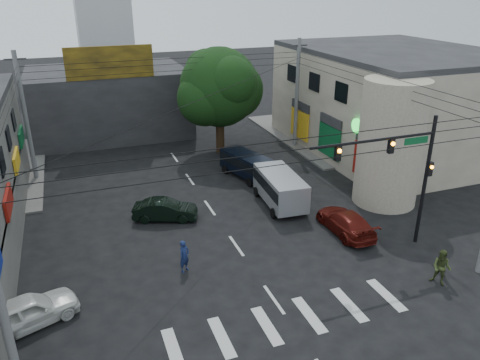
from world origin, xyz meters
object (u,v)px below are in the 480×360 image
pedestrian_olive (441,268)px  maroon_sedan (345,222)px  white_compact (27,311)px  navy_van (246,166)px  traffic_gantry (402,164)px  silver_minivan (280,190)px  traffic_officer (184,256)px  utility_pole_far_right (297,95)px  utility_pole_far_left (26,118)px  street_tree (219,88)px  dark_sedan (165,210)px

pedestrian_olive → maroon_sedan: bearing=165.3°
white_compact → navy_van: (14.38, 11.97, 0.19)m
white_compact → pedestrian_olive: 18.57m
traffic_gantry → white_compact: traffic_gantry is taller
silver_minivan → traffic_officer: (-7.60, -5.22, -0.21)m
white_compact → traffic_officer: 7.30m
traffic_officer → navy_van: bearing=21.0°
utility_pole_far_right → utility_pole_far_left: bearing=180.0°
street_tree → navy_van: (0.05, -6.03, -4.58)m
utility_pole_far_right → silver_minivan: size_ratio=1.83×
street_tree → utility_pole_far_left: 14.56m
utility_pole_far_right → white_compact: size_ratio=2.06×
white_compact → street_tree: bearing=-59.5°
utility_pole_far_right → traffic_officer: (-13.72, -15.33, -3.76)m
pedestrian_olive → utility_pole_far_left: bearing=-166.9°
utility_pole_far_left → pedestrian_olive: size_ratio=5.10×
utility_pole_far_left → traffic_gantry: bearing=-42.9°
utility_pole_far_right → dark_sedan: (-13.46, -9.56, -3.97)m
street_tree → utility_pole_far_left: (-14.50, -1.00, -0.87)m
maroon_sedan → navy_van: navy_van is taller
utility_pole_far_right → white_compact: utility_pole_far_right is taller
dark_sedan → traffic_officer: (-0.26, -5.77, 0.21)m
white_compact → maroon_sedan: (16.74, 2.32, -0.06)m
dark_sedan → traffic_gantry: bearing=-104.8°
street_tree → dark_sedan: (-6.96, -10.56, -4.84)m
pedestrian_olive → white_compact: bearing=-129.9°
silver_minivan → traffic_officer: size_ratio=2.97×
navy_van → white_compact: bearing=114.1°
traffic_gantry → navy_van: (-3.78, 11.98, -3.94)m
street_tree → silver_minivan: size_ratio=1.74×
white_compact → silver_minivan: (14.71, 6.89, 0.34)m
dark_sedan → street_tree: bearing=-13.6°
traffic_gantry → utility_pole_far_left: size_ratio=0.78×
traffic_gantry → maroon_sedan: (-1.42, 2.32, -4.18)m
maroon_sedan → traffic_officer: size_ratio=2.66×
utility_pole_far_right → maroon_sedan: (-4.09, -14.68, -3.95)m
white_compact → utility_pole_far_right: bearing=-71.8°
utility_pole_far_right → pedestrian_olive: bearing=-97.2°
street_tree → utility_pole_far_right: 6.63m
utility_pole_far_left → street_tree: bearing=3.9°
street_tree → dark_sedan: size_ratio=2.14×
dark_sedan → silver_minivan: (7.34, -0.55, 0.42)m
street_tree → maroon_sedan: street_tree is taller
pedestrian_olive → navy_van: bearing=165.2°
utility_pole_far_right → traffic_officer: bearing=-131.8°
utility_pole_far_left → pedestrian_olive: bearing=-48.3°
street_tree → traffic_officer: 18.45m
street_tree → pedestrian_olive: 22.44m
traffic_officer → traffic_gantry: bearing=-42.4°
utility_pole_far_left → navy_van: utility_pole_far_left is taller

